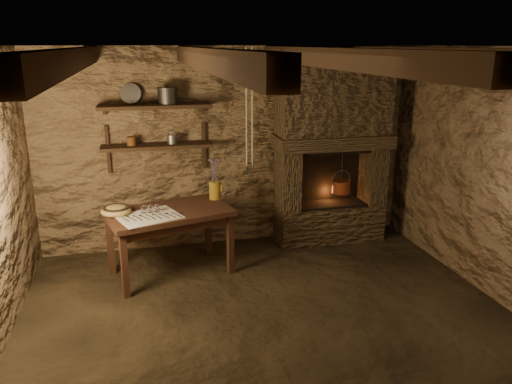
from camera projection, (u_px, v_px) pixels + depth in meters
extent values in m
plane|color=black|center=(270.00, 321.00, 4.53)|extent=(4.50, 4.50, 0.00)
cube|color=brown|center=(228.00, 148.00, 6.05)|extent=(4.50, 0.04, 2.40)
cube|color=brown|center=(385.00, 317.00, 2.32)|extent=(4.50, 0.04, 2.40)
cube|color=brown|center=(502.00, 179.00, 4.69)|extent=(0.04, 4.00, 2.40)
cube|color=black|center=(273.00, 46.00, 3.84)|extent=(4.50, 4.00, 0.04)
cube|color=black|center=(69.00, 60.00, 3.53)|extent=(0.14, 3.95, 0.16)
cube|color=black|center=(209.00, 59.00, 3.75)|extent=(0.14, 3.95, 0.16)
cube|color=black|center=(333.00, 58.00, 3.98)|extent=(0.14, 3.95, 0.16)
cube|color=black|center=(444.00, 57.00, 4.20)|extent=(0.14, 3.95, 0.16)
cube|color=black|center=(157.00, 146.00, 5.68)|extent=(1.25, 0.30, 0.04)
cube|color=black|center=(155.00, 106.00, 5.55)|extent=(1.25, 0.30, 0.04)
cube|color=#3D2F1E|center=(329.00, 222.00, 6.39)|extent=(1.35, 0.45, 0.45)
cube|color=#3D2F1E|center=(288.00, 180.00, 6.09)|extent=(0.23, 0.45, 0.75)
cube|color=#3D2F1E|center=(372.00, 174.00, 6.34)|extent=(0.23, 0.45, 0.75)
cube|color=#3D2F1E|center=(333.00, 141.00, 6.06)|extent=(1.43, 0.51, 0.16)
cube|color=#3D2F1E|center=(334.00, 95.00, 5.93)|extent=(1.35, 0.45, 0.94)
cube|color=black|center=(325.00, 173.00, 6.40)|extent=(0.90, 0.06, 0.75)
cube|color=#331C12|center=(169.00, 213.00, 5.28)|extent=(1.42, 1.03, 0.05)
cube|color=#331C12|center=(169.00, 220.00, 5.30)|extent=(1.28, 0.90, 0.09)
cube|color=silver|center=(149.00, 217.00, 5.07)|extent=(0.72, 0.66, 0.01)
cylinder|color=#A47F1F|center=(215.00, 190.00, 5.64)|extent=(0.14, 0.14, 0.20)
torus|color=#A47F1F|center=(221.00, 188.00, 5.65)|extent=(0.02, 0.11, 0.11)
ellipsoid|color=olive|center=(116.00, 211.00, 5.14)|extent=(0.34, 0.34, 0.11)
cylinder|color=#2F2D2A|center=(168.00, 97.00, 5.55)|extent=(0.29, 0.29, 0.16)
cylinder|color=#969691|center=(131.00, 94.00, 5.55)|extent=(0.24, 0.13, 0.23)
cylinder|color=#5C2F12|center=(131.00, 141.00, 5.59)|extent=(0.13, 0.13, 0.10)
cylinder|color=maroon|center=(341.00, 187.00, 6.24)|extent=(0.23, 0.23, 0.16)
torus|color=#2F2D2A|center=(341.00, 180.00, 6.21)|extent=(0.25, 0.02, 0.25)
cylinder|color=#2F2D2A|center=(342.00, 168.00, 6.17)|extent=(0.01, 0.01, 0.44)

